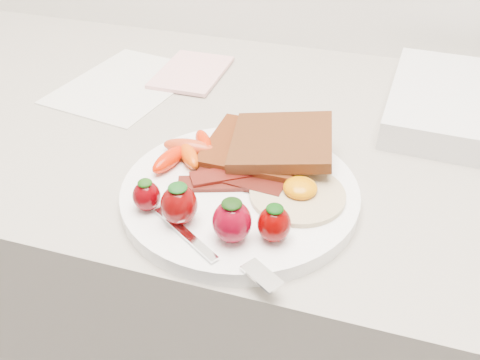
% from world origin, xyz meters
% --- Properties ---
extents(counter, '(2.00, 0.60, 0.90)m').
position_xyz_m(counter, '(0.00, 1.70, 0.45)').
color(counter, gray).
rests_on(counter, ground).
extents(plate, '(0.27, 0.27, 0.02)m').
position_xyz_m(plate, '(-0.03, 1.54, 0.91)').
color(plate, white).
rests_on(plate, counter).
extents(toast_lower, '(0.12, 0.12, 0.01)m').
position_xyz_m(toast_lower, '(-0.03, 1.61, 0.93)').
color(toast_lower, '#401D0F').
rests_on(toast_lower, plate).
extents(toast_upper, '(0.14, 0.14, 0.03)m').
position_xyz_m(toast_upper, '(0.00, 1.61, 0.94)').
color(toast_upper, '#35170D').
rests_on(toast_upper, toast_lower).
extents(fried_egg, '(0.14, 0.14, 0.02)m').
position_xyz_m(fried_egg, '(0.04, 1.54, 0.92)').
color(fried_egg, beige).
rests_on(fried_egg, plate).
extents(bacon_strips, '(0.12, 0.09, 0.01)m').
position_xyz_m(bacon_strips, '(-0.04, 1.55, 0.92)').
color(bacon_strips, '#340C0B').
rests_on(bacon_strips, plate).
extents(baby_carrots, '(0.07, 0.11, 0.02)m').
position_xyz_m(baby_carrots, '(-0.10, 1.58, 0.93)').
color(baby_carrots, '#BD3817').
rests_on(baby_carrots, plate).
extents(strawberries, '(0.17, 0.05, 0.05)m').
position_xyz_m(strawberries, '(-0.03, 1.46, 0.94)').
color(strawberries, '#560004').
rests_on(strawberries, plate).
extents(fork, '(0.16, 0.08, 0.00)m').
position_xyz_m(fork, '(-0.01, 1.43, 0.92)').
color(fork, silver).
rests_on(fork, plate).
extents(paper_sheet, '(0.20, 0.25, 0.00)m').
position_xyz_m(paper_sheet, '(-0.29, 1.77, 0.90)').
color(paper_sheet, silver).
rests_on(paper_sheet, counter).
extents(notepad, '(0.10, 0.15, 0.01)m').
position_xyz_m(notepad, '(-0.20, 1.83, 0.91)').
color(notepad, beige).
rests_on(notepad, paper_sheet).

